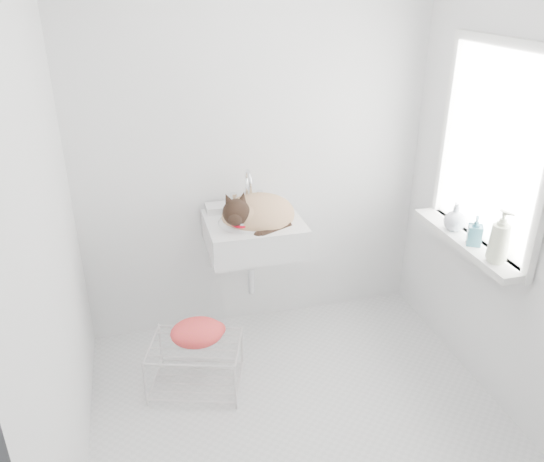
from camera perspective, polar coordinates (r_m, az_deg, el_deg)
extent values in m
cube|color=silver|center=(3.11, 2.88, -18.72)|extent=(2.20, 2.00, 0.02)
cube|color=white|center=(3.33, -1.83, 9.38)|extent=(2.20, 0.02, 2.50)
cube|color=white|center=(2.94, 24.46, 4.87)|extent=(0.02, 2.00, 2.50)
cube|color=white|center=(2.35, -22.97, 0.29)|extent=(0.02, 2.00, 2.50)
cube|color=white|center=(3.05, 22.32, 7.94)|extent=(0.01, 0.80, 1.00)
cube|color=white|center=(3.04, 22.09, 7.93)|extent=(0.04, 0.90, 1.10)
cube|color=white|center=(3.19, 19.71, -1.03)|extent=(0.16, 0.88, 0.04)
cube|color=white|center=(3.22, -1.95, 1.18)|extent=(0.57, 0.49, 0.23)
ellipsoid|color=tan|center=(3.20, -1.39, 1.66)|extent=(0.48, 0.44, 0.22)
sphere|color=black|center=(3.07, -4.12, 2.56)|extent=(0.18, 0.18, 0.16)
torus|color=#B00010|center=(3.08, -3.75, 1.78)|extent=(0.16, 0.16, 0.06)
cube|color=silver|center=(3.21, -8.00, -13.78)|extent=(0.58, 0.48, 0.30)
ellipsoid|color=#DC5122|center=(3.12, -7.85, -11.00)|extent=(0.31, 0.23, 0.12)
imported|color=white|center=(2.98, 22.41, -2.94)|extent=(0.11, 0.11, 0.24)
imported|color=#356D80|center=(3.12, 20.37, -1.33)|extent=(0.10, 0.10, 0.16)
imported|color=silver|center=(3.26, 18.53, 0.13)|extent=(0.15, 0.15, 0.16)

